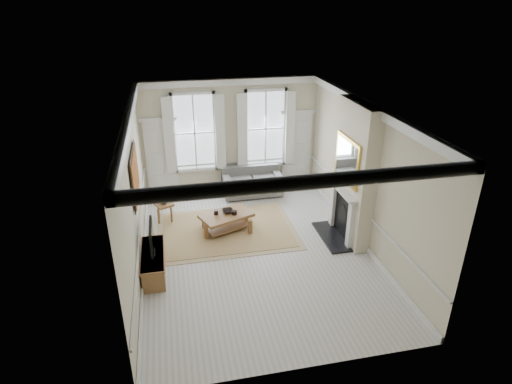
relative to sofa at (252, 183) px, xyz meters
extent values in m
plane|color=#B7B5AD|center=(-0.55, -3.11, -0.35)|extent=(7.20, 7.20, 0.00)
plane|color=white|center=(-0.55, -3.11, 3.05)|extent=(7.20, 7.20, 0.00)
plane|color=beige|center=(-0.55, 0.49, 1.35)|extent=(5.20, 0.00, 5.20)
plane|color=beige|center=(-3.15, -3.11, 1.35)|extent=(0.00, 7.20, 7.20)
plane|color=beige|center=(2.05, -3.11, 1.35)|extent=(0.00, 7.20, 7.20)
cube|color=silver|center=(-2.60, 0.45, 0.80)|extent=(0.90, 0.08, 2.30)
cube|color=silver|center=(1.50, 0.45, 0.80)|extent=(0.90, 0.08, 2.30)
cube|color=#B9681F|center=(-3.11, -2.81, 1.70)|extent=(0.05, 1.66, 1.06)
cube|color=beige|center=(1.88, -2.91, 1.35)|extent=(0.35, 1.70, 3.38)
cube|color=black|center=(1.45, -2.91, -0.33)|extent=(0.55, 1.50, 0.05)
cube|color=silver|center=(1.65, -3.46, 0.22)|extent=(0.10, 0.18, 1.15)
cube|color=silver|center=(1.65, -2.36, 0.22)|extent=(0.10, 0.18, 1.15)
cube|color=silver|center=(1.60, -2.91, 0.95)|extent=(0.20, 1.45, 0.06)
cube|color=black|center=(1.70, -2.91, 0.20)|extent=(0.02, 0.92, 1.00)
cube|color=gold|center=(1.66, -2.91, 1.70)|extent=(0.06, 1.26, 1.06)
cube|color=#5C5B59|center=(0.00, -0.06, -0.09)|extent=(1.74, 0.85, 0.39)
cube|color=#5C5B59|center=(0.00, 0.26, 0.26)|extent=(1.74, 0.20, 0.44)
cube|color=#5C5B59|center=(-0.77, -0.06, 0.14)|extent=(0.20, 0.85, 0.30)
cube|color=#5C5B59|center=(0.77, -0.06, 0.14)|extent=(0.20, 0.85, 0.30)
cylinder|color=brown|center=(-0.75, -0.36, -0.31)|extent=(0.06, 0.06, 0.08)
cylinder|color=brown|center=(0.75, 0.24, -0.31)|extent=(0.06, 0.06, 0.08)
cube|color=brown|center=(-2.61, -1.15, 0.12)|extent=(0.55, 0.55, 0.06)
cube|color=brown|center=(-2.77, -1.31, -0.13)|extent=(0.05, 0.05, 0.45)
cube|color=brown|center=(-2.45, -1.31, -0.13)|extent=(0.05, 0.05, 0.45)
cube|color=brown|center=(-2.77, -0.99, -0.13)|extent=(0.05, 0.05, 0.45)
cube|color=brown|center=(-2.45, -0.99, -0.13)|extent=(0.05, 0.05, 0.45)
cube|color=#997C4F|center=(-1.07, -2.04, -0.34)|extent=(3.50, 2.60, 0.02)
cube|color=brown|center=(-1.07, -2.04, 0.09)|extent=(1.46, 1.16, 0.08)
cube|color=brown|center=(-1.61, -2.31, -0.15)|extent=(0.10, 0.10, 0.40)
cube|color=brown|center=(-0.54, -2.31, -0.15)|extent=(0.10, 0.10, 0.40)
cube|color=brown|center=(-1.61, -1.77, -0.15)|extent=(0.10, 0.10, 0.40)
cube|color=brown|center=(-0.54, -1.77, -0.15)|extent=(0.10, 0.10, 0.40)
cylinder|color=black|center=(-1.32, -1.99, 0.18)|extent=(0.11, 0.11, 0.11)
cylinder|color=black|center=(-0.87, -2.09, 0.17)|extent=(0.14, 0.14, 0.10)
imported|color=black|center=(-1.02, -1.94, 0.16)|extent=(0.31, 0.31, 0.07)
cube|color=brown|center=(-2.89, -3.53, -0.09)|extent=(0.46, 1.45, 0.52)
cube|color=black|center=(-2.87, -3.53, 0.18)|extent=(0.08, 0.30, 0.03)
cube|color=black|center=(-2.87, -3.53, 0.57)|extent=(0.05, 0.90, 0.55)
cube|color=black|center=(-2.84, -3.53, 0.57)|extent=(0.01, 0.83, 0.50)
camera|label=1|loc=(-2.30, -11.55, 5.22)|focal=30.00mm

